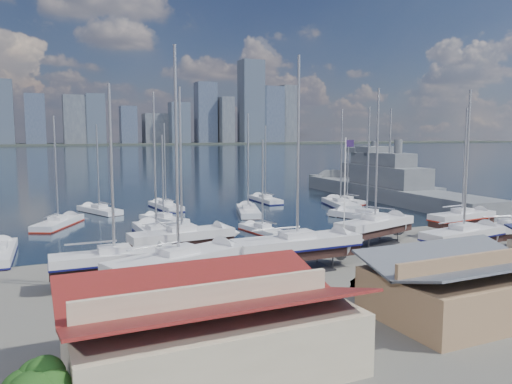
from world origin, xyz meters
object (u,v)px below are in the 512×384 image
sailboat_cradle_0 (115,261)px  car_a (300,293)px  naval_ship_east (388,191)px  naval_ship_west (367,182)px  flagpole (345,187)px

sailboat_cradle_0 → car_a: sailboat_cradle_0 is taller
naval_ship_east → naval_ship_west: (7.18, 15.60, 0.00)m
naval_ship_east → flagpole: size_ratio=4.22×
sailboat_cradle_0 → flagpole: (23.00, 1.65, 4.66)m
sailboat_cradle_0 → car_a: (11.40, -9.65, -1.35)m
sailboat_cradle_0 → car_a: bearing=-38.6°
naval_ship_west → car_a: size_ratio=9.20×
car_a → naval_ship_west: bearing=42.5°
naval_ship_west → flagpole: bearing=139.3°
sailboat_cradle_0 → naval_ship_west: naval_ship_west is taller
sailboat_cradle_0 → naval_ship_west: 78.04m
sailboat_cradle_0 → naval_ship_east: (54.19, 32.61, -0.40)m
sailboat_cradle_0 → naval_ship_east: 63.25m
naval_ship_west → car_a: bearing=137.9°
sailboat_cradle_0 → flagpole: sailboat_cradle_0 is taller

